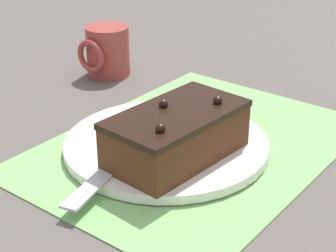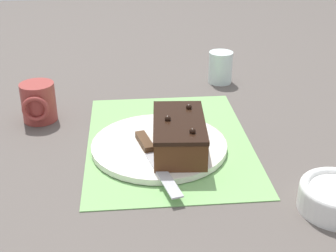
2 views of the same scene
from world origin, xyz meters
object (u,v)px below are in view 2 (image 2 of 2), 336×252
serving_knife (150,152)px  drinking_glass (220,67)px  cake_plate (159,146)px  coffee_mug (39,102)px  chocolate_cake (179,134)px

serving_knife → drinking_glass: 0.46m
serving_knife → drinking_glass: size_ratio=2.68×
cake_plate → drinking_glass: (-0.36, 0.20, 0.03)m
cake_plate → serving_knife: serving_knife is taller
drinking_glass → coffee_mug: coffee_mug is taller
serving_knife → coffee_mug: size_ratio=2.59×
serving_knife → coffee_mug: coffee_mug is taller
chocolate_cake → serving_knife: (0.02, -0.06, -0.03)m
chocolate_cake → cake_plate: bearing=-125.3°
drinking_glass → coffee_mug: size_ratio=0.97×
chocolate_cake → drinking_glass: size_ratio=2.19×
chocolate_cake → coffee_mug: 0.36m
serving_knife → chocolate_cake: bearing=-177.3°
cake_plate → serving_knife: bearing=-25.4°
serving_knife → drinking_glass: bearing=-131.6°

